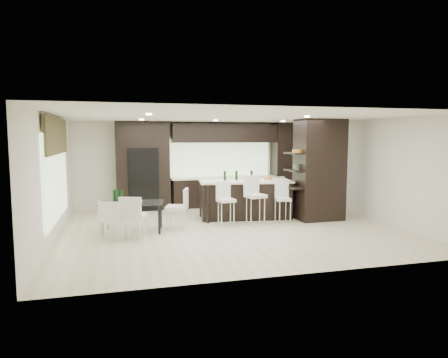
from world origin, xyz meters
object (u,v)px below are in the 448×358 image
object	(u,v)px
kitchen_island	(245,199)
stool_right	(283,206)
stool_left	(226,208)
chair_far	(112,222)
chair_end	(177,210)
floor_vase	(303,195)
bench	(251,201)
stool_mid	(255,205)
chair_near	(134,219)
dining_table	(132,217)

from	to	relation	value
kitchen_island	stool_right	bearing A→B (deg)	-39.13
stool_left	chair_far	bearing A→B (deg)	-173.33
chair_far	chair_end	xyz separation A→B (m)	(1.50, 0.70, 0.05)
stool_left	stool_right	distance (m)	1.54
stool_left	floor_vase	bearing A→B (deg)	2.76
bench	chair_far	distance (m)	4.88
stool_mid	floor_vase	size ratio (longest dim) A/B	0.82
stool_left	chair_near	size ratio (longest dim) A/B	1.00
chair_near	chair_far	distance (m)	0.45
floor_vase	chair_near	xyz separation A→B (m)	(-4.63, -1.25, -0.17)
dining_table	chair_far	distance (m)	0.84
kitchen_island	chair_near	distance (m)	3.48
bench	chair_end	world-z (taller)	chair_end
stool_left	floor_vase	distance (m)	2.38
floor_vase	chair_end	bearing A→B (deg)	-171.64
stool_mid	chair_far	bearing A→B (deg)	178.14
stool_left	chair_end	xyz separation A→B (m)	(-1.25, -0.05, 0.01)
dining_table	chair_far	xyz separation A→B (m)	(-0.45, -0.70, 0.05)
floor_vase	kitchen_island	bearing A→B (deg)	166.84
stool_mid	bench	xyz separation A→B (m)	(0.54, 1.97, -0.25)
kitchen_island	stool_left	xyz separation A→B (m)	(-0.77, -0.84, -0.08)
stool_left	stool_mid	xyz separation A→B (m)	(0.77, -0.03, 0.06)
bench	chair_far	size ratio (longest dim) A/B	1.67
dining_table	chair_near	size ratio (longest dim) A/B	1.63
stool_left	kitchen_island	bearing A→B (deg)	38.61
kitchen_island	floor_vase	xyz separation A→B (m)	(1.56, -0.36, 0.09)
stool_left	chair_near	xyz separation A→B (m)	(-2.30, -0.78, -0.00)
stool_mid	floor_vase	xyz separation A→B (m)	(1.56, 0.50, 0.11)
stool_left	chair_end	world-z (taller)	chair_end
bench	chair_near	distance (m)	4.53
stool_left	floor_vase	xyz separation A→B (m)	(2.33, 0.47, 0.17)
kitchen_island	chair_end	distance (m)	2.21
kitchen_island	dining_table	world-z (taller)	kitchen_island
kitchen_island	chair_near	xyz separation A→B (m)	(-3.08, -1.62, -0.08)
stool_right	chair_far	world-z (taller)	stool_right
stool_right	floor_vase	size ratio (longest dim) A/B	0.68
stool_mid	bench	bearing A→B (deg)	61.18
kitchen_island	stool_mid	size ratio (longest dim) A/B	2.50
stool_right	stool_mid	bearing A→B (deg)	-166.10
kitchen_island	chair_near	size ratio (longest dim) A/B	2.83
stool_left	stool_right	world-z (taller)	stool_left
stool_left	stool_mid	distance (m)	0.77
kitchen_island	bench	size ratio (longest dim) A/B	1.87
kitchen_island	stool_right	xyz separation A→B (m)	(0.77, -0.83, -0.10)
dining_table	chair_near	distance (m)	0.73
bench	dining_table	size ratio (longest dim) A/B	0.93
stool_mid	stool_left	bearing A→B (deg)	164.48
stool_right	chair_far	xyz separation A→B (m)	(-4.30, -0.77, -0.02)
stool_left	chair_near	distance (m)	2.43
stool_left	bench	world-z (taller)	stool_left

